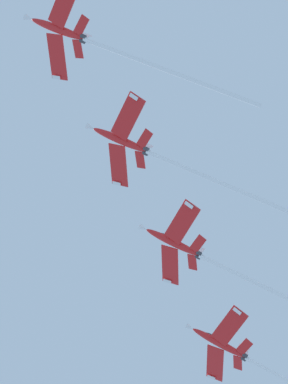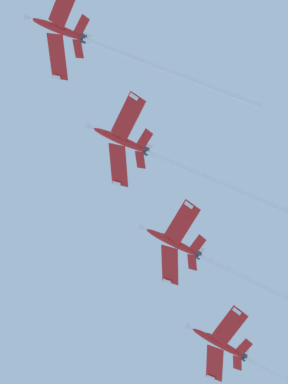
# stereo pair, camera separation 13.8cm
# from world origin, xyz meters

# --- Properties ---
(jet_lead) EXTENTS (41.14, 22.83, 24.15)m
(jet_lead) POSITION_xyz_m (13.85, 16.99, 117.29)
(jet_lead) COLOR red
(jet_second) EXTENTS (36.47, 21.15, 21.56)m
(jet_second) POSITION_xyz_m (32.68, 27.16, 109.03)
(jet_second) COLOR red
(jet_third) EXTENTS (40.00, 22.13, 23.86)m
(jet_third) POSITION_xyz_m (53.06, 37.31, 100.98)
(jet_third) COLOR red
(jet_fourth) EXTENTS (37.76, 20.67, 22.23)m
(jet_fourth) POSITION_xyz_m (69.57, 50.09, 95.03)
(jet_fourth) COLOR red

